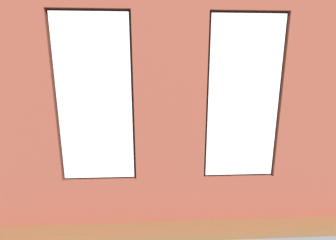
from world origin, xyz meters
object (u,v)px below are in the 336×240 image
remote_gray (179,138)px  couch_left (247,143)px  candle_jar (189,133)px  potted_plant_corner_near_left (227,113)px  potted_plant_corner_far_left (301,166)px  couch_by_window (166,178)px  potted_plant_beside_window_right (34,165)px  cup_ceramic (157,137)px  potted_plant_foreground_right (98,114)px  coffee_table (174,139)px  media_console (63,151)px  table_plant_small (167,132)px  potted_plant_between_couches (240,157)px  tv_flatscreen (60,126)px  potted_plant_by_left_couch (219,126)px  papasan_chair (162,123)px

remote_gray → couch_left: bearing=95.8°
candle_jar → potted_plant_corner_near_left: potted_plant_corner_near_left is taller
candle_jar → potted_plant_corner_far_left: bearing=123.4°
couch_by_window → couch_left: (-2.21, -1.88, -0.00)m
potted_plant_corner_near_left → potted_plant_corner_far_left: 4.32m
candle_jar → potted_plant_corner_far_left: (-1.62, 2.46, 0.07)m
potted_plant_beside_window_right → cup_ceramic: bearing=-132.6°
potted_plant_foreground_right → coffee_table: bearing=142.5°
potted_plant_corner_far_left → media_console: bearing=-20.9°
couch_left → potted_plant_corner_far_left: potted_plant_corner_far_left is taller
couch_left → potted_plant_beside_window_right: (4.40, 1.98, 0.34)m
coffee_table → table_plant_small: size_ratio=7.92×
table_plant_small → media_console: size_ratio=0.20×
couch_left → potted_plant_between_couches: bearing=-26.8°
potted_plant_corner_far_left → potted_plant_foreground_right: (4.57, -4.26, 0.17)m
candle_jar → potted_plant_beside_window_right: (2.93, 2.46, 0.18)m
candle_jar → potted_plant_beside_window_right: bearing=40.0°
candle_jar → potted_plant_beside_window_right: size_ratio=0.10×
tv_flatscreen → media_console: bearing=90.0°
tv_flatscreen → potted_plant_by_left_couch: bearing=-161.1°
candle_jar → table_plant_small: size_ratio=0.64×
table_plant_small → potted_plant_foreground_right: 2.98m
couch_by_window → remote_gray: bearing=-101.6°
couch_by_window → cup_ceramic: (0.15, -2.11, 0.14)m
coffee_table → papasan_chair: 1.68m
potted_plant_beside_window_right → potted_plant_corner_near_left: potted_plant_beside_window_right is taller
couch_left → cup_ceramic: bearing=-96.2°
potted_plant_corner_near_left → couch_left: bearing=86.3°
cup_ceramic → potted_plant_corner_near_left: bearing=-140.1°
potted_plant_corner_near_left → potted_plant_beside_window_right: bearing=43.5°
couch_left → candle_jar: couch_left is taller
cup_ceramic → candle_jar: candle_jar is taller
potted_plant_beside_window_right → potted_plant_corner_far_left: potted_plant_beside_window_right is taller
potted_plant_corner_near_left → potted_plant_foreground_right: size_ratio=1.09×
candle_jar → potted_plant_corner_near_left: size_ratio=0.11×
candle_jar → potted_plant_corner_near_left: bearing=-131.1°
potted_plant_corner_near_left → media_console: bearing=26.7°
potted_plant_between_couches → potted_plant_by_left_couch: size_ratio=1.67×
couch_left → tv_flatscreen: bearing=-89.2°
media_console → coffee_table: bearing=-170.7°
tv_flatscreen → potted_plant_corner_near_left: tv_flatscreen is taller
media_console → potted_plant_corner_near_left: bearing=-153.3°
papasan_chair → potted_plant_corner_far_left: (-2.33, 3.98, 0.11)m
potted_plant_corner_far_left → potted_plant_by_left_couch: (0.55, -3.34, -0.09)m
coffee_table → tv_flatscreen: 2.91m
potted_plant_by_left_couch → potted_plant_beside_window_right: bearing=39.9°
couch_by_window → candle_jar: 2.48m
papasan_chair → media_console: bearing=39.9°
tv_flatscreen → potted_plant_foreground_right: tv_flatscreen is taller
table_plant_small → tv_flatscreen: bearing=11.9°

